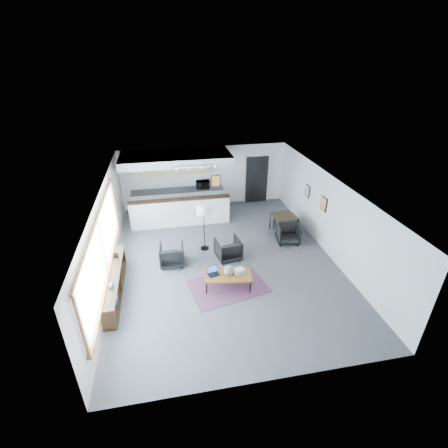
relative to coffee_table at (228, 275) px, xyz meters
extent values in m
cube|color=#4C4C4F|center=(0.15, 1.34, -0.41)|extent=(7.00, 9.00, 0.01)
cube|color=white|center=(0.15, 1.34, 2.20)|extent=(7.00, 9.00, 0.01)
cube|color=silver|center=(0.15, 5.84, 0.90)|extent=(7.00, 0.01, 2.60)
cube|color=silver|center=(0.15, -3.17, 0.90)|extent=(7.00, 0.01, 2.60)
cube|color=silver|center=(-3.36, 1.34, 0.90)|extent=(0.01, 9.00, 2.60)
cube|color=silver|center=(3.65, 1.34, 0.90)|extent=(0.01, 9.00, 2.60)
cube|color=#8CBFFF|center=(-3.32, 0.44, 1.10)|extent=(0.02, 5.80, 1.55)
cube|color=brown|center=(-3.29, 0.44, 0.30)|extent=(0.10, 5.95, 0.06)
cube|color=brown|center=(-3.30, 0.44, 1.90)|extent=(0.06, 5.95, 0.06)
cube|color=brown|center=(-3.30, -2.46, 1.10)|extent=(0.06, 0.06, 1.60)
cube|color=brown|center=(-3.30, 0.44, 1.10)|extent=(0.06, 0.06, 1.60)
cube|color=brown|center=(-3.30, 3.34, 1.10)|extent=(0.06, 0.06, 1.60)
cube|color=black|center=(-3.15, 0.34, 0.22)|extent=(0.35, 3.00, 0.05)
cube|color=black|center=(-3.15, 0.34, -0.35)|extent=(0.35, 3.00, 0.05)
cube|color=black|center=(-3.15, -1.11, -0.07)|extent=(0.33, 0.04, 0.55)
cube|color=black|center=(-3.15, 0.34, -0.07)|extent=(0.33, 0.04, 0.55)
cube|color=black|center=(-3.15, 1.79, -0.07)|extent=(0.33, 0.04, 0.55)
cube|color=#3359A5|center=(-3.15, -0.96, -0.23)|extent=(0.18, 0.04, 0.20)
cube|color=silver|center=(-3.15, -0.79, -0.22)|extent=(0.18, 0.04, 0.22)
cube|color=maroon|center=(-3.15, -0.62, -0.21)|extent=(0.18, 0.04, 0.24)
cube|color=black|center=(-3.15, -0.45, -0.23)|extent=(0.18, 0.04, 0.20)
cube|color=#3359A5|center=(-3.15, -0.28, -0.22)|extent=(0.18, 0.04, 0.22)
cube|color=silver|center=(-3.15, -0.11, -0.21)|extent=(0.18, 0.04, 0.24)
cube|color=maroon|center=(-3.15, 0.06, -0.23)|extent=(0.18, 0.04, 0.20)
cube|color=black|center=(-3.15, 0.23, -0.22)|extent=(0.18, 0.04, 0.22)
cube|color=#3359A5|center=(-3.15, 0.40, -0.21)|extent=(0.18, 0.03, 0.24)
cube|color=silver|center=(-3.15, 0.57, -0.23)|extent=(0.18, 0.03, 0.20)
cube|color=maroon|center=(-3.15, 0.74, -0.22)|extent=(0.18, 0.03, 0.22)
cube|color=black|center=(-3.15, 0.91, -0.21)|extent=(0.18, 0.04, 0.24)
cube|color=black|center=(-3.15, 1.14, 0.33)|extent=(0.14, 0.02, 0.18)
sphere|color=#264C99|center=(-3.13, -0.26, 0.31)|extent=(0.14, 0.14, 0.14)
cube|color=white|center=(-1.05, 4.04, 0.15)|extent=(3.80, 0.25, 1.10)
cube|color=black|center=(-1.05, 4.04, 0.71)|extent=(3.85, 0.32, 0.04)
cube|color=white|center=(-1.05, 5.49, 0.05)|extent=(3.80, 0.60, 0.90)
cube|color=#2D2D2D|center=(-1.05, 5.49, 0.51)|extent=(3.82, 0.62, 0.04)
cube|color=tan|center=(-1.05, 5.64, 1.55)|extent=(2.80, 0.35, 0.70)
cube|color=white|center=(-1.05, 4.94, 2.05)|extent=(4.20, 1.80, 0.30)
cube|color=black|center=(0.35, 4.05, 1.35)|extent=(0.35, 0.03, 0.45)
cube|color=orange|center=(0.35, 4.03, 1.35)|extent=(0.30, 0.01, 0.40)
cube|color=black|center=(2.45, 5.76, 0.65)|extent=(1.00, 0.12, 2.10)
cube|color=white|center=(1.93, 5.77, 0.65)|extent=(0.06, 0.10, 2.10)
cube|color=white|center=(2.97, 5.77, 0.65)|extent=(0.06, 0.10, 2.10)
cube|color=white|center=(2.45, 5.77, 1.72)|extent=(1.10, 0.10, 0.06)
cube|color=silver|center=(-0.45, 3.54, 2.16)|extent=(1.60, 0.04, 0.04)
cylinder|color=silver|center=(-1.10, 3.54, 2.08)|extent=(0.07, 0.07, 0.09)
cylinder|color=silver|center=(-0.65, 3.54, 2.08)|extent=(0.07, 0.07, 0.09)
cylinder|color=silver|center=(-0.20, 3.54, 2.08)|extent=(0.07, 0.07, 0.09)
cylinder|color=silver|center=(0.25, 3.54, 2.08)|extent=(0.07, 0.07, 0.09)
cube|color=black|center=(3.62, 1.74, 1.15)|extent=(0.03, 0.38, 0.48)
cube|color=orange|center=(3.60, 1.74, 1.15)|extent=(0.00, 0.32, 0.42)
cube|color=black|center=(3.62, 3.04, 1.10)|extent=(0.03, 0.34, 0.44)
cube|color=#859FC5|center=(3.60, 3.04, 1.10)|extent=(0.00, 0.28, 0.38)
cube|color=#4F293E|center=(0.00, 0.00, -0.40)|extent=(2.41, 1.88, 0.01)
cube|color=brown|center=(0.00, 0.00, 0.01)|extent=(1.43, 0.91, 0.05)
cube|color=black|center=(-0.65, -0.21, -0.21)|extent=(0.04, 0.04, 0.39)
cube|color=black|center=(-0.56, 0.40, -0.21)|extent=(0.04, 0.04, 0.39)
cube|color=black|center=(0.56, -0.40, -0.21)|extent=(0.04, 0.04, 0.39)
cube|color=black|center=(0.65, 0.21, -0.21)|extent=(0.04, 0.04, 0.39)
cube|color=black|center=(-0.05, -0.30, -0.02)|extent=(1.26, 0.23, 0.03)
cube|color=black|center=(0.05, 0.30, -0.02)|extent=(1.26, 0.23, 0.03)
cube|color=black|center=(-0.40, 0.06, 0.04)|extent=(0.36, 0.30, 0.02)
cube|color=black|center=(-0.43, 0.17, 0.16)|extent=(0.32, 0.13, 0.21)
cube|color=blue|center=(-0.43, 0.16, 0.16)|extent=(0.29, 0.11, 0.18)
sphere|color=gray|center=(0.02, 0.00, 0.17)|extent=(0.27, 0.27, 0.27)
cube|color=silver|center=(0.35, 0.06, 0.05)|extent=(0.40, 0.35, 0.04)
cube|color=#3359A5|center=(0.35, 0.06, 0.09)|extent=(0.36, 0.32, 0.03)
cube|color=silver|center=(0.35, 0.04, 0.12)|extent=(0.33, 0.29, 0.03)
cube|color=#E5590C|center=(0.09, -0.24, 0.04)|extent=(0.10, 0.10, 0.01)
imported|color=black|center=(-1.52, 1.44, -0.02)|extent=(0.78, 0.74, 0.76)
imported|color=black|center=(0.30, 1.44, -0.01)|extent=(0.85, 0.81, 0.78)
cylinder|color=black|center=(-0.38, 2.18, -0.39)|extent=(0.32, 0.32, 0.03)
cylinder|color=black|center=(-0.38, 2.18, 0.34)|extent=(0.03, 0.03, 1.43)
cylinder|color=#F0E2C5|center=(-0.38, 2.18, 1.14)|extent=(0.53, 0.53, 0.32)
cube|color=black|center=(2.68, 2.78, 0.28)|extent=(0.93, 0.93, 0.04)
cylinder|color=black|center=(2.37, 2.36, -0.07)|extent=(0.04, 0.04, 0.66)
cylinder|color=black|center=(2.27, 3.09, -0.07)|extent=(0.04, 0.04, 0.66)
cylinder|color=black|center=(3.10, 2.46, -0.07)|extent=(0.04, 0.04, 0.66)
cylinder|color=black|center=(2.99, 3.19, -0.07)|extent=(0.04, 0.04, 0.66)
imported|color=black|center=(2.59, 2.04, -0.07)|extent=(0.72, 0.69, 0.66)
imported|color=black|center=(2.79, 2.82, -0.10)|extent=(0.75, 0.73, 0.60)
imported|color=black|center=(0.02, 5.49, 0.72)|extent=(0.56, 0.32, 0.37)
camera|label=1|loc=(-1.51, -7.32, 5.63)|focal=26.00mm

